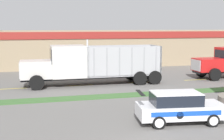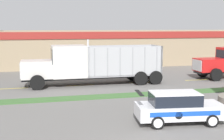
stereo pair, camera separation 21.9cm
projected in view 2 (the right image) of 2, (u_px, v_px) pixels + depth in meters
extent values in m
cube|color=#3D6633|center=(101.00, 97.00, 21.63)|extent=(120.00, 1.32, 0.06)
cube|color=yellow|center=(12.00, 88.00, 24.61)|extent=(2.40, 0.14, 0.01)
cube|color=yellow|center=(80.00, 85.00, 25.92)|extent=(2.40, 0.14, 0.01)
cube|color=yellow|center=(141.00, 82.00, 27.24)|extent=(2.40, 0.14, 0.01)
cube|color=yellow|center=(197.00, 80.00, 28.55)|extent=(2.40, 0.14, 0.01)
cube|color=black|center=(93.00, 77.00, 26.19)|extent=(11.55, 1.33, 0.18)
cube|color=silver|center=(37.00, 69.00, 24.97)|extent=(2.44, 1.98, 1.42)
cube|color=#B7B7BC|center=(21.00, 70.00, 24.67)|extent=(0.06, 1.69, 1.20)
cube|color=silver|center=(69.00, 61.00, 25.52)|extent=(2.74, 2.41, 2.57)
cube|color=black|center=(52.00, 56.00, 25.12)|extent=(0.04, 2.05, 1.16)
cylinder|color=silver|center=(88.00, 51.00, 25.00)|extent=(0.14, 0.14, 1.80)
cube|color=#ADADB2|center=(122.00, 74.00, 26.80)|extent=(6.38, 2.41, 0.12)
cube|color=#ADADB2|center=(86.00, 61.00, 25.88)|extent=(0.16, 2.41, 2.41)
cube|color=#ADADB2|center=(156.00, 59.00, 27.39)|extent=(0.16, 2.41, 2.41)
cube|color=#ADADB2|center=(126.00, 61.00, 25.55)|extent=(6.38, 0.16, 2.41)
cube|color=#ADADB2|center=(119.00, 59.00, 27.72)|extent=(6.38, 0.16, 2.41)
cube|color=#99999E|center=(95.00, 62.00, 24.81)|extent=(0.10, 0.04, 2.29)
cube|color=#99999E|center=(107.00, 62.00, 25.07)|extent=(0.10, 0.04, 2.29)
cube|color=#99999E|center=(120.00, 62.00, 25.33)|extent=(0.10, 0.04, 2.29)
cube|color=#99999E|center=(133.00, 61.00, 25.59)|extent=(0.10, 0.04, 2.29)
cube|color=#99999E|center=(145.00, 61.00, 25.85)|extent=(0.10, 0.04, 2.29)
cube|color=#99999E|center=(157.00, 61.00, 26.10)|extent=(0.10, 0.04, 2.29)
cylinder|color=black|center=(37.00, 83.00, 23.96)|extent=(1.15, 0.30, 1.15)
cylinder|color=black|center=(37.00, 78.00, 26.23)|extent=(1.15, 0.30, 1.15)
cylinder|color=black|center=(156.00, 78.00, 26.33)|extent=(1.15, 0.30, 1.15)
cylinder|color=black|center=(146.00, 73.00, 28.61)|extent=(1.15, 0.30, 1.15)
cylinder|color=black|center=(141.00, 78.00, 26.00)|extent=(1.15, 0.30, 1.15)
cylinder|color=black|center=(132.00, 74.00, 28.28)|extent=(1.15, 0.30, 1.15)
cube|color=red|center=(210.00, 65.00, 28.87)|extent=(2.59, 1.90, 1.18)
cube|color=#B7B7BC|center=(197.00, 65.00, 28.55)|extent=(0.06, 1.62, 1.00)
cube|color=black|center=(222.00, 55.00, 29.06)|extent=(0.04, 1.97, 0.97)
cylinder|color=black|center=(216.00, 75.00, 27.89)|extent=(1.14, 0.30, 1.14)
cylinder|color=black|center=(203.00, 71.00, 30.07)|extent=(1.14, 0.30, 1.14)
cube|color=white|center=(179.00, 110.00, 15.75)|extent=(4.56, 2.32, 0.67)
cube|color=black|center=(175.00, 99.00, 15.64)|extent=(2.59, 1.85, 0.57)
cube|color=white|center=(175.00, 93.00, 15.59)|extent=(2.59, 1.85, 0.04)
cube|color=black|center=(139.00, 93.00, 15.38)|extent=(0.39, 1.42, 0.03)
cube|color=blue|center=(186.00, 114.00, 14.87)|extent=(3.46, 0.48, 0.23)
cylinder|color=black|center=(179.00, 116.00, 14.84)|extent=(0.36, 0.06, 0.37)
cylinder|color=black|center=(212.00, 121.00, 15.13)|extent=(0.66, 0.28, 0.63)
cylinder|color=silver|center=(213.00, 121.00, 15.02)|extent=(0.44, 0.07, 0.44)
cylinder|color=black|center=(199.00, 112.00, 16.78)|extent=(0.66, 0.28, 0.63)
cylinder|color=silver|center=(198.00, 111.00, 16.88)|extent=(0.44, 0.07, 0.44)
cylinder|color=black|center=(158.00, 123.00, 14.82)|extent=(0.66, 0.28, 0.63)
cylinder|color=silver|center=(158.00, 123.00, 14.72)|extent=(0.44, 0.07, 0.44)
cylinder|color=black|center=(149.00, 113.00, 16.47)|extent=(0.66, 0.28, 0.63)
cylinder|color=silver|center=(149.00, 113.00, 16.57)|extent=(0.44, 0.07, 0.44)
cube|color=#9E896B|center=(109.00, 47.00, 42.22)|extent=(43.57, 12.00, 4.31)
cube|color=maroon|center=(121.00, 35.00, 36.18)|extent=(41.39, 0.10, 0.80)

